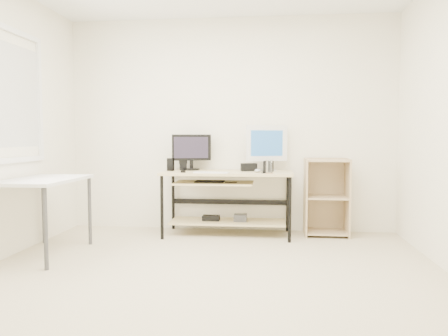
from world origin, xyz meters
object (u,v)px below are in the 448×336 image
object	(u,v)px
shelf_unit	(326,196)
white_imac	(267,145)
black_monitor	(191,150)
audio_controller	(171,165)
desk	(225,189)
side_table	(44,187)

from	to	relation	value
shelf_unit	white_imac	distance (m)	0.93
black_monitor	audio_controller	size ratio (longest dim) A/B	3.06
white_imac	audio_controller	size ratio (longest dim) A/B	3.54
desk	audio_controller	bearing A→B (deg)	179.84
desk	white_imac	xyz separation A→B (m)	(0.48, 0.17, 0.52)
desk	shelf_unit	distance (m)	1.19
shelf_unit	black_monitor	bearing A→B (deg)	179.69
desk	black_monitor	distance (m)	0.65
desk	audio_controller	world-z (taller)	audio_controller
side_table	white_imac	bearing A→B (deg)	29.87
side_table	audio_controller	distance (m)	1.47
desk	black_monitor	world-z (taller)	black_monitor
black_monitor	desk	bearing A→B (deg)	-37.25
audio_controller	black_monitor	bearing A→B (deg)	50.82
side_table	white_imac	size ratio (longest dim) A/B	1.85
side_table	white_imac	world-z (taller)	white_imac
desk	black_monitor	xyz separation A→B (m)	(-0.43, 0.17, 0.46)
side_table	desk	bearing A→B (deg)	32.65
black_monitor	side_table	bearing A→B (deg)	-150.61
side_table	shelf_unit	world-z (taller)	shelf_unit
white_imac	audio_controller	distance (m)	1.16
desk	white_imac	distance (m)	0.73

